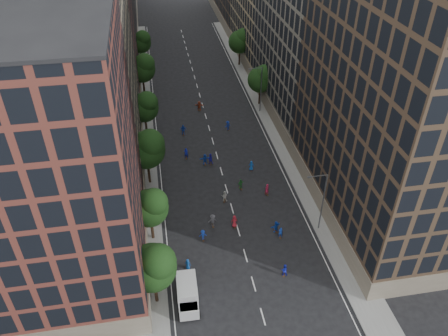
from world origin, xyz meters
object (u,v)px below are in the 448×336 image
Objects in this scene: streetlamp_far at (260,87)px; streetlamp_near at (322,199)px; skater_0 at (188,265)px; skater_1 at (280,233)px; cargo_van at (187,294)px; skater_2 at (284,270)px.

streetlamp_near is at bearing -90.00° from streetlamp_far.
streetlamp_near is 1.00× the size of streetlamp_far.
skater_0 is 0.98× the size of skater_1.
streetlamp_near reaches higher than skater_1.
skater_1 is (-5.23, -33.62, -4.38)m from streetlamp_far.
streetlamp_near is 5.75× the size of skater_1.
cargo_van is (-18.17, -8.76, -3.76)m from streetlamp_near.
skater_1 is at bearing -140.82° from skater_0.
cargo_van reaches higher than skater_2.
streetlamp_near is at bearing 27.21° from cargo_van.
skater_1 is at bearing -173.20° from streetlamp_near.
streetlamp_near is 33.00m from streetlamp_far.
streetlamp_near and streetlamp_far have the same top height.
cargo_van is 4.90m from skater_0.
skater_2 reaches higher than skater_0.
cargo_van is at bearing 37.88° from skater_1.
skater_0 is at bearing 20.61° from skater_1.
skater_1 is (-5.23, -0.62, -4.38)m from streetlamp_near.
streetlamp_far reaches higher than skater_0.
cargo_van reaches higher than skater_0.
streetlamp_far reaches higher than cargo_van.
skater_2 is (-6.53, -6.79, -4.35)m from streetlamp_near.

